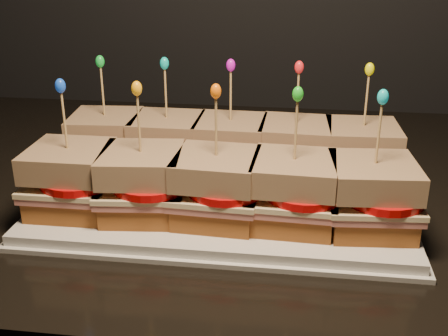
# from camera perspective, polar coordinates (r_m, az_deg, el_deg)

# --- Properties ---
(granite_slab) EXTENTS (2.65, 0.75, 0.04)m
(granite_slab) POSITION_cam_1_polar(r_m,az_deg,el_deg) (0.85, -3.56, -1.69)
(granite_slab) COLOR black
(granite_slab) RESTS_ON cabinet
(platter) EXTENTS (0.46, 0.29, 0.02)m
(platter) POSITION_cam_1_polar(r_m,az_deg,el_deg) (0.73, 0.00, -3.32)
(platter) COLOR silver
(platter) RESTS_ON granite_slab
(platter_rim) EXTENTS (0.47, 0.30, 0.01)m
(platter_rim) POSITION_cam_1_polar(r_m,az_deg,el_deg) (0.74, 0.00, -3.74)
(platter_rim) COLOR silver
(platter_rim) RESTS_ON granite_slab
(sandwich_0_bread_bot) EXTENTS (0.10, 0.10, 0.03)m
(sandwich_0_bread_bot) POSITION_cam_1_polar(r_m,az_deg,el_deg) (0.82, -11.66, 0.83)
(sandwich_0_bread_bot) COLOR brown
(sandwich_0_bread_bot) RESTS_ON platter
(sandwich_0_ham) EXTENTS (0.11, 0.10, 0.01)m
(sandwich_0_ham) POSITION_cam_1_polar(r_m,az_deg,el_deg) (0.82, -11.75, 1.91)
(sandwich_0_ham) COLOR #B86054
(sandwich_0_ham) RESTS_ON sandwich_0_bread_bot
(sandwich_0_cheese) EXTENTS (0.11, 0.11, 0.01)m
(sandwich_0_cheese) POSITION_cam_1_polar(r_m,az_deg,el_deg) (0.82, -11.79, 2.37)
(sandwich_0_cheese) COLOR beige
(sandwich_0_cheese) RESTS_ON sandwich_0_ham
(sandwich_0_tomato) EXTENTS (0.09, 0.09, 0.01)m
(sandwich_0_tomato) POSITION_cam_1_polar(r_m,az_deg,el_deg) (0.80, -11.16, 2.69)
(sandwich_0_tomato) COLOR red
(sandwich_0_tomato) RESTS_ON sandwich_0_cheese
(sandwich_0_bread_top) EXTENTS (0.10, 0.10, 0.03)m
(sandwich_0_bread_top) POSITION_cam_1_polar(r_m,az_deg,el_deg) (0.81, -11.95, 4.22)
(sandwich_0_bread_top) COLOR #56270F
(sandwich_0_bread_top) RESTS_ON sandwich_0_tomato
(sandwich_0_pick) EXTENTS (0.00, 0.00, 0.09)m
(sandwich_0_pick) POSITION_cam_1_polar(r_m,az_deg,el_deg) (0.79, -12.21, 7.36)
(sandwich_0_pick) COLOR tan
(sandwich_0_pick) RESTS_ON sandwich_0_bread_top
(sandwich_0_frill) EXTENTS (0.01, 0.01, 0.02)m
(sandwich_0_frill) POSITION_cam_1_polar(r_m,az_deg,el_deg) (0.78, -12.48, 10.53)
(sandwich_0_frill) COLOR green
(sandwich_0_frill) RESTS_ON sandwich_0_pick
(sandwich_1_bread_bot) EXTENTS (0.09, 0.09, 0.03)m
(sandwich_1_bread_bot) POSITION_cam_1_polar(r_m,az_deg,el_deg) (0.80, -5.66, 0.53)
(sandwich_1_bread_bot) COLOR brown
(sandwich_1_bread_bot) RESTS_ON platter
(sandwich_1_ham) EXTENTS (0.10, 0.10, 0.01)m
(sandwich_1_ham) POSITION_cam_1_polar(r_m,az_deg,el_deg) (0.79, -5.70, 1.64)
(sandwich_1_ham) COLOR #B86054
(sandwich_1_ham) RESTS_ON sandwich_1_bread_bot
(sandwich_1_cheese) EXTENTS (0.10, 0.10, 0.01)m
(sandwich_1_cheese) POSITION_cam_1_polar(r_m,az_deg,el_deg) (0.79, -5.72, 2.11)
(sandwich_1_cheese) COLOR beige
(sandwich_1_cheese) RESTS_ON sandwich_1_ham
(sandwich_1_tomato) EXTENTS (0.09, 0.09, 0.01)m
(sandwich_1_tomato) POSITION_cam_1_polar(r_m,az_deg,el_deg) (0.78, -4.98, 2.44)
(sandwich_1_tomato) COLOR red
(sandwich_1_tomato) RESTS_ON sandwich_1_cheese
(sandwich_1_bread_top) EXTENTS (0.09, 0.09, 0.03)m
(sandwich_1_bread_top) POSITION_cam_1_polar(r_m,az_deg,el_deg) (0.78, -5.80, 4.02)
(sandwich_1_bread_top) COLOR #56270F
(sandwich_1_bread_top) RESTS_ON sandwich_1_tomato
(sandwich_1_pick) EXTENTS (0.00, 0.00, 0.09)m
(sandwich_1_pick) POSITION_cam_1_polar(r_m,az_deg,el_deg) (0.77, -5.93, 7.26)
(sandwich_1_pick) COLOR tan
(sandwich_1_pick) RESTS_ON sandwich_1_bread_top
(sandwich_1_frill) EXTENTS (0.01, 0.01, 0.02)m
(sandwich_1_frill) POSITION_cam_1_polar(r_m,az_deg,el_deg) (0.76, -6.07, 10.54)
(sandwich_1_frill) COLOR #0CB6AD
(sandwich_1_frill) RESTS_ON sandwich_1_pick
(sandwich_2_bread_bot) EXTENTS (0.09, 0.09, 0.03)m
(sandwich_2_bread_bot) POSITION_cam_1_polar(r_m,az_deg,el_deg) (0.79, 0.65, 0.21)
(sandwich_2_bread_bot) COLOR brown
(sandwich_2_bread_bot) RESTS_ON platter
(sandwich_2_ham) EXTENTS (0.10, 0.10, 0.01)m
(sandwich_2_ham) POSITION_cam_1_polar(r_m,az_deg,el_deg) (0.78, 0.65, 1.34)
(sandwich_2_ham) COLOR #B86054
(sandwich_2_ham) RESTS_ON sandwich_2_bread_bot
(sandwich_2_cheese) EXTENTS (0.10, 0.10, 0.01)m
(sandwich_2_cheese) POSITION_cam_1_polar(r_m,az_deg,el_deg) (0.78, 0.65, 1.82)
(sandwich_2_cheese) COLOR beige
(sandwich_2_cheese) RESTS_ON sandwich_2_ham
(sandwich_2_tomato) EXTENTS (0.09, 0.09, 0.01)m
(sandwich_2_tomato) POSITION_cam_1_polar(r_m,az_deg,el_deg) (0.77, 1.49, 2.15)
(sandwich_2_tomato) COLOR red
(sandwich_2_tomato) RESTS_ON sandwich_2_cheese
(sandwich_2_bread_top) EXTENTS (0.09, 0.09, 0.03)m
(sandwich_2_bread_top) POSITION_cam_1_polar(r_m,az_deg,el_deg) (0.77, 0.66, 3.76)
(sandwich_2_bread_top) COLOR #56270F
(sandwich_2_bread_top) RESTS_ON sandwich_2_tomato
(sandwich_2_pick) EXTENTS (0.00, 0.00, 0.09)m
(sandwich_2_pick) POSITION_cam_1_polar(r_m,az_deg,el_deg) (0.75, 0.68, 7.06)
(sandwich_2_pick) COLOR tan
(sandwich_2_pick) RESTS_ON sandwich_2_bread_top
(sandwich_2_frill) EXTENTS (0.01, 0.01, 0.02)m
(sandwich_2_frill) POSITION_cam_1_polar(r_m,az_deg,el_deg) (0.74, 0.70, 10.40)
(sandwich_2_frill) COLOR #CA12C6
(sandwich_2_frill) RESTS_ON sandwich_2_pick
(sandwich_3_bread_bot) EXTENTS (0.10, 0.10, 0.03)m
(sandwich_3_bread_bot) POSITION_cam_1_polar(r_m,az_deg,el_deg) (0.78, 7.11, -0.12)
(sandwich_3_bread_bot) COLOR brown
(sandwich_3_bread_bot) RESTS_ON platter
(sandwich_3_ham) EXTENTS (0.10, 0.10, 0.01)m
(sandwich_3_ham) POSITION_cam_1_polar(r_m,az_deg,el_deg) (0.77, 7.17, 1.01)
(sandwich_3_ham) COLOR #B86054
(sandwich_3_ham) RESTS_ON sandwich_3_bread_bot
(sandwich_3_cheese) EXTENTS (0.11, 0.10, 0.01)m
(sandwich_3_cheese) POSITION_cam_1_polar(r_m,az_deg,el_deg) (0.77, 7.19, 1.50)
(sandwich_3_cheese) COLOR beige
(sandwich_3_cheese) RESTS_ON sandwich_3_ham
(sandwich_3_tomato) EXTENTS (0.09, 0.09, 0.01)m
(sandwich_3_tomato) POSITION_cam_1_polar(r_m,az_deg,el_deg) (0.76, 8.11, 1.82)
(sandwich_3_tomato) COLOR red
(sandwich_3_tomato) RESTS_ON sandwich_3_cheese
(sandwich_3_bread_top) EXTENTS (0.10, 0.10, 0.03)m
(sandwich_3_bread_top) POSITION_cam_1_polar(r_m,az_deg,el_deg) (0.76, 7.29, 3.45)
(sandwich_3_bread_top) COLOR #56270F
(sandwich_3_bread_top) RESTS_ON sandwich_3_tomato
(sandwich_3_pick) EXTENTS (0.00, 0.00, 0.09)m
(sandwich_3_pick) POSITION_cam_1_polar(r_m,az_deg,el_deg) (0.75, 7.47, 6.76)
(sandwich_3_pick) COLOR tan
(sandwich_3_pick) RESTS_ON sandwich_3_bread_top
(sandwich_3_frill) EXTENTS (0.01, 0.01, 0.02)m
(sandwich_3_frill) POSITION_cam_1_polar(r_m,az_deg,el_deg) (0.74, 7.64, 10.12)
(sandwich_3_frill) COLOR red
(sandwich_3_frill) RESTS_ON sandwich_3_pick
(sandwich_4_bread_bot) EXTENTS (0.10, 0.10, 0.03)m
(sandwich_4_bread_bot) POSITION_cam_1_polar(r_m,az_deg,el_deg) (0.79, 13.57, -0.45)
(sandwich_4_bread_bot) COLOR brown
(sandwich_4_bread_bot) RESTS_ON platter
(sandwich_4_ham) EXTENTS (0.10, 0.10, 0.01)m
(sandwich_4_ham) POSITION_cam_1_polar(r_m,az_deg,el_deg) (0.78, 13.68, 0.68)
(sandwich_4_ham) COLOR #B86054
(sandwich_4_ham) RESTS_ON sandwich_4_bread_bot
(sandwich_4_cheese) EXTENTS (0.11, 0.10, 0.01)m
(sandwich_4_cheese) POSITION_cam_1_polar(r_m,az_deg,el_deg) (0.78, 13.73, 1.15)
(sandwich_4_cheese) COLOR beige
(sandwich_4_cheese) RESTS_ON sandwich_4_ham
(sandwich_4_tomato) EXTENTS (0.09, 0.09, 0.01)m
(sandwich_4_tomato) POSITION_cam_1_polar(r_m,az_deg,el_deg) (0.77, 14.70, 1.46)
(sandwich_4_tomato) COLOR red
(sandwich_4_tomato) RESTS_ON sandwich_4_cheese
(sandwich_4_bread_top) EXTENTS (0.10, 0.10, 0.03)m
(sandwich_4_bread_top) POSITION_cam_1_polar(r_m,az_deg,el_deg) (0.77, 13.92, 3.09)
(sandwich_4_bread_top) COLOR #56270F
(sandwich_4_bread_top) RESTS_ON sandwich_4_tomato
(sandwich_4_pick) EXTENTS (0.00, 0.00, 0.09)m
(sandwich_4_pick) POSITION_cam_1_polar(r_m,az_deg,el_deg) (0.75, 14.24, 6.37)
(sandwich_4_pick) COLOR tan
(sandwich_4_pick) RESTS_ON sandwich_4_bread_top
(sandwich_4_frill) EXTENTS (0.01, 0.01, 0.02)m
(sandwich_4_frill) POSITION_cam_1_polar(r_m,az_deg,el_deg) (0.74, 14.57, 9.70)
(sandwich_4_frill) COLOR #ECE803
(sandwich_4_frill) RESTS_ON sandwich_4_pick
(sandwich_5_bread_bot) EXTENTS (0.09, 0.09, 0.03)m
(sandwich_5_bread_bot) POSITION_cam_1_polar(r_m,az_deg,el_deg) (0.71, -15.06, -3.12)
(sandwich_5_bread_bot) COLOR brown
(sandwich_5_bread_bot) RESTS_ON platter
(sandwich_5_ham) EXTENTS (0.10, 0.10, 0.01)m
(sandwich_5_ham) POSITION_cam_1_polar(r_m,az_deg,el_deg) (0.70, -15.19, -1.90)
(sandwich_5_ham) COLOR #B86054
(sandwich_5_ham) RESTS_ON sandwich_5_bread_bot
(sandwich_5_cheese) EXTENTS (0.10, 0.10, 0.01)m
(sandwich_5_cheese) POSITION_cam_1_polar(r_m,az_deg,el_deg) (0.70, -15.25, -1.38)
(sandwich_5_cheese) COLOR beige
(sandwich_5_cheese) RESTS_ON sandwich_5_ham
(sandwich_5_tomato) EXTENTS (0.09, 0.09, 0.01)m
(sandwich_5_tomato) POSITION_cam_1_polar(r_m,az_deg,el_deg) (0.69, -14.58, -1.07)
(sandwich_5_tomato) COLOR red
(sandwich_5_tomato) RESTS_ON sandwich_5_cheese
(sandwich_5_bread_top) EXTENTS (0.09, 0.09, 0.03)m
(sandwich_5_bread_top) POSITION_cam_1_polar(r_m,az_deg,el_deg) (0.69, -15.48, 0.73)
(sandwich_5_bread_top) COLOR #56270F
(sandwich_5_bread_top) RESTS_ON sandwich_5_tomato
(sandwich_5_pick) EXTENTS (0.00, 0.00, 0.09)m
(sandwich_5_pick) POSITION_cam_1_polar(r_m,az_deg,el_deg) (0.68, -15.88, 4.34)
(sandwich_5_pick) COLOR tan
(sandwich_5_pick) RESTS_ON sandwich_5_bread_top
(sandwich_5_frill) EXTENTS (0.01, 0.01, 0.02)m
(sandwich_5_frill) POSITION_cam_1_polar(r_m,az_deg,el_deg) (0.66, -16.29, 8.02)
(sandwich_5_frill) COLOR blue
(sandwich_5_frill) RESTS_ON sandwich_5_pick
(sandwich_6_bread_bot) EXTENTS (0.10, 0.10, 0.03)m
(sandwich_6_bread_bot) POSITION_cam_1_polar(r_m,az_deg,el_deg) (0.68, -8.15, -3.63)
(sandwich_6_bread_bot) COLOR brown
(sandwich_6_bread_bot) RESTS_ON platter
(sandwich_6_ham) EXTENTS (0.11, 0.11, 0.01)m
(sandwich_6_ham) POSITION_cam_1_polar(r_m,az_deg,el_deg) (0.68, -8.23, -2.36)
(sandwich_6_ham) COLOR #B86054
(sandwich_6_ham) RESTS_ON sandwich_6_bread_bot
(sandwich_6_cheese) EXTENTS (0.11, 0.11, 0.01)m
(sandwich_6_cheese) POSITION_cam_1_polar(r_m,az_deg,el_deg) (0.67, -8.26, -1.82)
(sandwich_6_cheese) COLOR beige
(sandwich_6_cheese) RESTS_ON sandwich_6_ham
(sandwich_6_tomato) EXTENTS (0.09, 0.09, 0.01)m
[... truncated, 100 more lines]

